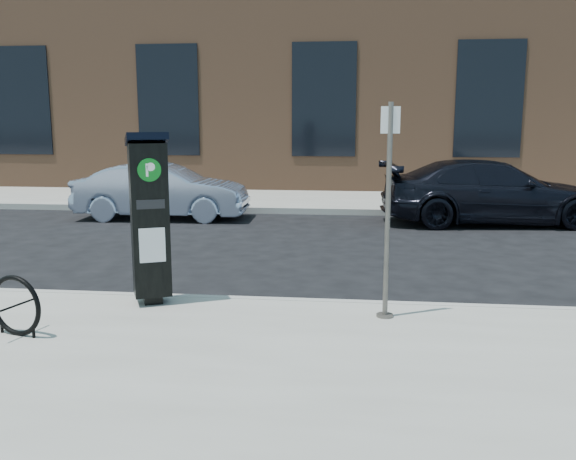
# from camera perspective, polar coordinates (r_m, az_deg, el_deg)

# --- Properties ---
(ground) EXTENTS (120.00, 120.00, 0.00)m
(ground) POSITION_cam_1_polar(r_m,az_deg,el_deg) (7.85, -1.72, -7.43)
(ground) COLOR black
(ground) RESTS_ON ground
(sidewalk_far) EXTENTS (60.00, 12.00, 0.15)m
(sidewalk_far) POSITION_cam_1_polar(r_m,az_deg,el_deg) (21.55, 3.59, 4.10)
(sidewalk_far) COLOR gray
(sidewalk_far) RESTS_ON ground
(curb_near) EXTENTS (60.00, 0.12, 0.16)m
(curb_near) POSITION_cam_1_polar(r_m,az_deg,el_deg) (7.80, -1.74, -6.95)
(curb_near) COLOR #9E9B93
(curb_near) RESTS_ON ground
(curb_far) EXTENTS (60.00, 0.12, 0.16)m
(curb_far) POSITION_cam_1_polar(r_m,az_deg,el_deg) (15.63, 2.46, 1.76)
(curb_far) COLOR #9E9B93
(curb_far) RESTS_ON ground
(building) EXTENTS (28.00, 10.05, 8.25)m
(building) POSITION_cam_1_polar(r_m,az_deg,el_deg) (24.48, 4.07, 14.37)
(building) COLOR brown
(building) RESTS_ON ground
(parking_kiosk) EXTENTS (0.61, 0.59, 2.10)m
(parking_kiosk) POSITION_cam_1_polar(r_m,az_deg,el_deg) (7.56, -12.82, 1.18)
(parking_kiosk) COLOR black
(parking_kiosk) RESTS_ON sidewalk_near
(sign_pole) EXTENTS (0.21, 0.19, 2.43)m
(sign_pole) POSITION_cam_1_polar(r_m,az_deg,el_deg) (6.90, 9.32, 1.56)
(sign_pole) COLOR #5C5752
(sign_pole) RESTS_ON sidewalk_near
(bike_rack) EXTENTS (0.65, 0.22, 0.66)m
(bike_rack) POSITION_cam_1_polar(r_m,az_deg,el_deg) (7.01, -24.13, -6.50)
(bike_rack) COLOR black
(bike_rack) RESTS_ON sidewalk_near
(car_silver) EXTENTS (4.18, 1.60, 1.36)m
(car_silver) POSITION_cam_1_polar(r_m,az_deg,el_deg) (15.15, -11.70, 3.59)
(car_silver) COLOR #97A4C0
(car_silver) RESTS_ON ground
(car_dark) EXTENTS (5.24, 2.52, 1.47)m
(car_dark) POSITION_cam_1_polar(r_m,az_deg,el_deg) (14.89, 18.53, 3.38)
(car_dark) COLOR black
(car_dark) RESTS_ON ground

